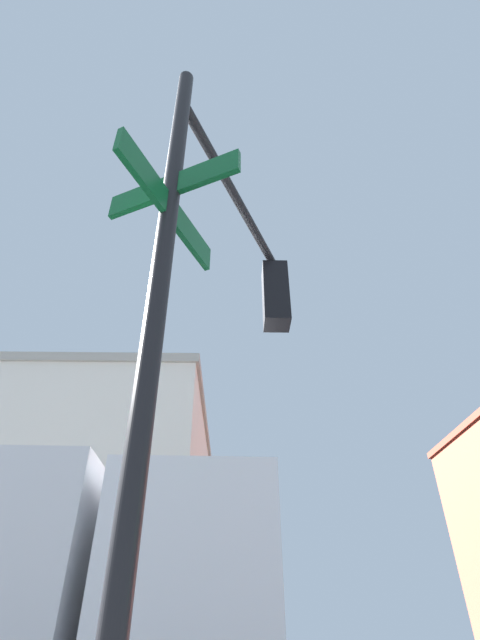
% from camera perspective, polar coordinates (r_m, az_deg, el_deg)
% --- Properties ---
extents(traffic_signal_near, '(1.50, 2.68, 5.59)m').
position_cam_1_polar(traffic_signal_near, '(3.63, -1.02, 3.00)').
color(traffic_signal_near, black).
rests_on(traffic_signal_near, ground_plane).
extents(building_stucco, '(15.38, 25.72, 11.47)m').
position_cam_1_polar(building_stucco, '(31.31, -19.95, -25.27)').
color(building_stucco, silver).
rests_on(building_stucco, ground_plane).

